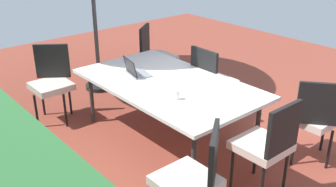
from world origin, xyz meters
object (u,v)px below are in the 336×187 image
at_px(chair_northeast, 52,80).
at_px(chair_southwest, 314,115).
at_px(dining_table, 168,85).
at_px(cup, 177,95).
at_px(laptop, 136,71).
at_px(chair_northwest, 194,176).
at_px(chair_south, 211,79).
at_px(chair_southeast, 154,54).
at_px(chair_west, 267,142).

bearing_deg(chair_northeast, chair_southwest, -22.29).
bearing_deg(dining_table, cup, 150.02).
relative_size(chair_southwest, laptop, 2.68).
bearing_deg(chair_northeast, dining_table, -22.45).
bearing_deg(chair_northwest, chair_south, -177.92).
relative_size(chair_south, chair_southeast, 1.00).
distance_m(chair_south, chair_west, 1.62).
distance_m(chair_northwest, cup, 1.12).
bearing_deg(laptop, chair_southeast, -35.28).
bearing_deg(dining_table, chair_northwest, 146.95).
xyz_separation_m(chair_south, laptop, (0.39, 0.92, 0.22)).
height_order(dining_table, chair_northeast, chair_northeast).
distance_m(dining_table, chair_northwest, 1.59).
height_order(dining_table, chair_southeast, chair_southeast).
xyz_separation_m(chair_northwest, chair_west, (-0.06, -0.88, 0.00)).
bearing_deg(chair_south, chair_northwest, 130.13).
xyz_separation_m(chair_southeast, chair_southwest, (-2.72, 0.02, 0.00)).
bearing_deg(chair_northwest, chair_southwest, 140.43).
height_order(chair_northeast, laptop, chair_northeast).
xyz_separation_m(chair_southwest, chair_northeast, (2.74, 1.65, 0.00)).
bearing_deg(chair_west, chair_south, -117.30).
relative_size(chair_south, cup, 9.67).
bearing_deg(chair_southwest, cup, 9.55).
relative_size(chair_southeast, chair_southwest, 1.00).
relative_size(chair_west, cup, 9.67).
distance_m(chair_northeast, cup, 1.88).
height_order(chair_southeast, cup, chair_southeast).
distance_m(chair_northeast, laptop, 1.17).
bearing_deg(laptop, chair_south, -100.25).
bearing_deg(chair_southwest, chair_northeast, -7.84).
relative_size(chair_west, laptop, 2.68).
height_order(dining_table, chair_west, chair_west).
height_order(chair_south, cup, chair_south).
distance_m(chair_west, chair_northeast, 2.87).
height_order(chair_northwest, chair_south, same).
height_order(chair_northwest, chair_northeast, same).
bearing_deg(chair_southeast, laptop, -175.15).
distance_m(dining_table, chair_west, 1.40).
xyz_separation_m(chair_northeast, laptop, (-0.93, -0.66, 0.22)).
relative_size(dining_table, cup, 21.55).
bearing_deg(dining_table, chair_west, -179.56).
distance_m(chair_south, chair_southeast, 1.30).
relative_size(chair_northeast, laptop, 2.68).
distance_m(dining_table, laptop, 0.46).
bearing_deg(dining_table, chair_northeast, 30.89).
bearing_deg(cup, chair_south, -65.62).
bearing_deg(cup, chair_west, -165.30).
bearing_deg(chair_northwest, chair_northeast, -129.01).
distance_m(chair_northwest, chair_northeast, 2.69).
distance_m(chair_south, cup, 1.13).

